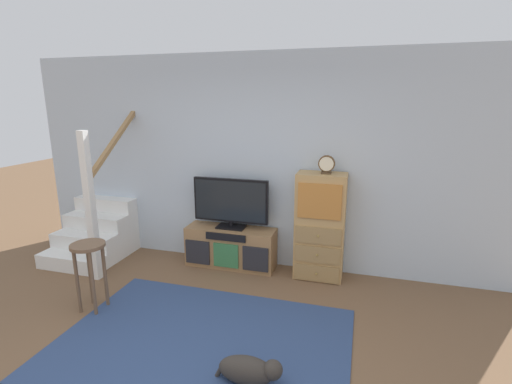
{
  "coord_description": "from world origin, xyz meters",
  "views": [
    {
      "loc": [
        1.27,
        -2.08,
        2.12
      ],
      "look_at": [
        0.16,
        1.79,
        1.13
      ],
      "focal_mm": 26.1,
      "sensor_mm": 36.0,
      "label": 1
    }
  ],
  "objects_px": {
    "television": "(231,202)",
    "media_console": "(231,247)",
    "desk_clock": "(327,165)",
    "dog": "(250,370)",
    "bar_stool_near": "(89,261)",
    "side_cabinet": "(320,227)"
  },
  "relations": [
    {
      "from": "dog",
      "to": "bar_stool_near",
      "type": "bearing_deg",
      "value": 163.33
    },
    {
      "from": "media_console",
      "to": "television",
      "type": "xyz_separation_m",
      "value": [
        -0.0,
        0.02,
        0.61
      ]
    },
    {
      "from": "media_console",
      "to": "desk_clock",
      "type": "relative_size",
      "value": 5.44
    },
    {
      "from": "bar_stool_near",
      "to": "dog",
      "type": "distance_m",
      "value": 2.0
    },
    {
      "from": "media_console",
      "to": "dog",
      "type": "height_order",
      "value": "media_console"
    },
    {
      "from": "media_console",
      "to": "side_cabinet",
      "type": "xyz_separation_m",
      "value": [
        1.14,
        0.01,
        0.39
      ]
    },
    {
      "from": "media_console",
      "to": "dog",
      "type": "distance_m",
      "value": 2.13
    },
    {
      "from": "side_cabinet",
      "to": "dog",
      "type": "distance_m",
      "value": 2.05
    },
    {
      "from": "desk_clock",
      "to": "bar_stool_near",
      "type": "relative_size",
      "value": 0.3
    },
    {
      "from": "desk_clock",
      "to": "dog",
      "type": "xyz_separation_m",
      "value": [
        -0.33,
        -1.94,
        -1.29
      ]
    },
    {
      "from": "media_console",
      "to": "desk_clock",
      "type": "distance_m",
      "value": 1.65
    },
    {
      "from": "television",
      "to": "dog",
      "type": "bearing_deg",
      "value": -66.56
    },
    {
      "from": "television",
      "to": "side_cabinet",
      "type": "relative_size",
      "value": 0.76
    },
    {
      "from": "television",
      "to": "bar_stool_near",
      "type": "relative_size",
      "value": 1.36
    },
    {
      "from": "desk_clock",
      "to": "dog",
      "type": "distance_m",
      "value": 2.36
    },
    {
      "from": "media_console",
      "to": "side_cabinet",
      "type": "distance_m",
      "value": 1.2
    },
    {
      "from": "television",
      "to": "media_console",
      "type": "bearing_deg",
      "value": -90.0
    },
    {
      "from": "bar_stool_near",
      "to": "media_console",
      "type": "bearing_deg",
      "value": 53.7
    },
    {
      "from": "dog",
      "to": "media_console",
      "type": "bearing_deg",
      "value": 113.7
    },
    {
      "from": "media_console",
      "to": "side_cabinet",
      "type": "relative_size",
      "value": 0.9
    },
    {
      "from": "side_cabinet",
      "to": "television",
      "type": "bearing_deg",
      "value": 179.31
    },
    {
      "from": "desk_clock",
      "to": "bar_stool_near",
      "type": "distance_m",
      "value": 2.74
    }
  ]
}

